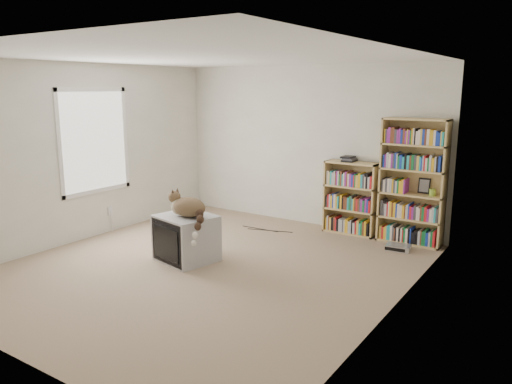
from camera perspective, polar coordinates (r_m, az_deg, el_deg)
The scene contains 17 objects.
floor at distance 6.19m, azimuth -5.40°, elevation -8.57°, with size 4.50×5.00×0.01m, color #9F856C.
wall_back at distance 7.95m, azimuth 5.82°, elevation 5.26°, with size 4.50×0.02×2.50m, color silver.
wall_front at distance 4.28m, azimuth -27.23°, elevation -1.74°, with size 4.50×0.02×2.50m, color silver.
wall_left at distance 7.49m, azimuth -19.17°, elevation 4.25°, with size 0.02×5.00×2.50m, color silver.
wall_right at distance 4.80m, azimuth 15.70°, elevation 0.52°, with size 0.02×5.00×2.50m, color silver.
ceiling at distance 5.82m, azimuth -5.89°, elevation 15.18°, with size 4.50×5.00×0.02m, color white.
window at distance 7.59m, azimuth -17.99°, elevation 5.56°, with size 0.02×1.22×1.52m, color white.
crt_tv at distance 6.39m, azimuth -7.89°, elevation -5.23°, with size 0.79×0.74×0.58m.
cat at distance 6.17m, azimuth -7.59°, elevation -2.14°, with size 0.68×0.49×0.54m.
bookcase_tall at distance 7.25m, azimuth 17.47°, elevation 0.79°, with size 0.88×0.30×1.75m.
bookcase_short at distance 7.60m, azimuth 10.83°, elevation -0.94°, with size 0.79×0.30×1.08m.
book_stack at distance 7.51m, azimuth 10.59°, elevation 3.74°, with size 0.19×0.24×0.08m, color red.
green_mug at distance 7.17m, azimuth 19.54°, elevation -0.03°, with size 0.09×0.09×0.10m, color #8AB634.
framed_print at distance 7.29m, azimuth 18.68°, elevation 0.69°, with size 0.16×0.01×0.21m, color black.
dvd_player at distance 7.05m, azimuth 15.96°, elevation -6.12°, with size 0.31×0.22×0.07m, color #A5A5AA.
wall_outlet at distance 7.90m, azimuth -16.33°, elevation -2.08°, with size 0.01×0.08×0.13m, color silver.
floor_cables at distance 7.66m, azimuth 2.17°, elevation -4.46°, with size 1.20×0.70×0.01m, color black, non-canonical shape.
Camera 1 is at (3.67, -4.50, 2.16)m, focal length 35.00 mm.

